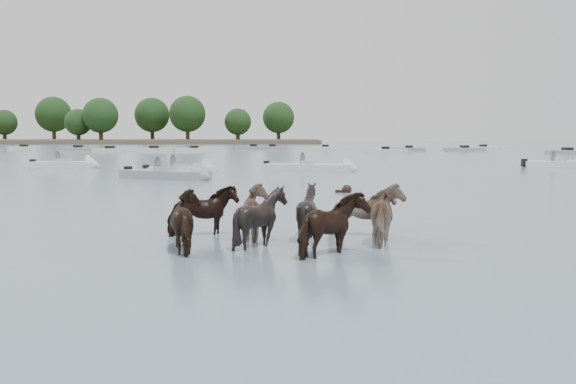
{
  "coord_description": "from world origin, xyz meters",
  "views": [
    {
      "loc": [
        0.2,
        -12.97,
        2.56
      ],
      "look_at": [
        0.42,
        2.87,
        1.1
      ],
      "focal_mm": 39.8,
      "sensor_mm": 36.0,
      "label": 1
    }
  ],
  "objects": [
    {
      "name": "motorboat_f",
      "position": [
        -15.11,
        34.54,
        0.23
      ],
      "size": [
        5.28,
        1.89,
        1.92
      ],
      "rotation": [
        0.0,
        0.0,
        -0.06
      ],
      "color": "silver",
      "rests_on": "ground"
    },
    {
      "name": "shoreline",
      "position": [
        -70.0,
        150.0,
        0.5
      ],
      "size": [
        160.0,
        30.0,
        1.0
      ],
      "primitive_type": "cube",
      "color": "#4C4233",
      "rests_on": "ground"
    },
    {
      "name": "swimming_pony",
      "position": [
        3.08,
        14.58,
        0.1
      ],
      "size": [
        0.72,
        0.44,
        0.44
      ],
      "color": "black",
      "rests_on": "ground"
    },
    {
      "name": "treeline",
      "position": [
        -67.37,
        151.47,
        6.62
      ],
      "size": [
        148.34,
        24.38,
        12.24
      ],
      "color": "#382619",
      "rests_on": "ground"
    },
    {
      "name": "pony_herd",
      "position": [
        0.42,
        1.84,
        0.58
      ],
      "size": [
        6.32,
        4.27,
        1.53
      ],
      "color": "black",
      "rests_on": "ground"
    },
    {
      "name": "motorboat_e",
      "position": [
        22.2,
        35.35,
        0.22
      ],
      "size": [
        6.22,
        2.39,
        1.92
      ],
      "rotation": [
        0.0,
        0.0,
        0.14
      ],
      "color": "silver",
      "rests_on": "ground"
    },
    {
      "name": "motorboat_c",
      "position": [
        2.97,
        30.27,
        0.22
      ],
      "size": [
        6.66,
        3.47,
        1.92
      ],
      "rotation": [
        0.0,
        0.0,
        -0.3
      ],
      "color": "silver",
      "rests_on": "ground"
    },
    {
      "name": "motorboat_b",
      "position": [
        -5.57,
        22.69,
        0.22
      ],
      "size": [
        5.85,
        4.07,
        1.92
      ],
      "rotation": [
        0.0,
        0.0,
        -0.48
      ],
      "color": "gray",
      "rests_on": "ground"
    },
    {
      "name": "motorboat_a",
      "position": [
        -5.41,
        27.28,
        0.23
      ],
      "size": [
        4.93,
        3.49,
        1.92
      ],
      "rotation": [
        0.0,
        0.0,
        0.45
      ],
      "color": "silver",
      "rests_on": "ground"
    },
    {
      "name": "ground",
      "position": [
        0.0,
        0.0,
        0.0
      ],
      "size": [
        400.0,
        400.0,
        0.0
      ],
      "primitive_type": "plane",
      "color": "slate",
      "rests_on": "ground"
    },
    {
      "name": "distant_flotilla",
      "position": [
        1.83,
        77.31,
        0.26
      ],
      "size": [
        104.49,
        26.48,
        0.93
      ],
      "color": "silver",
      "rests_on": "ground"
    }
  ]
}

